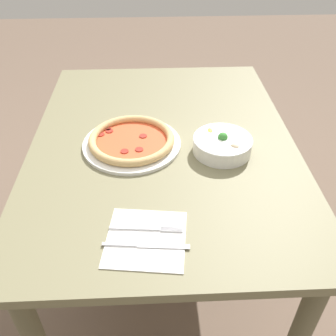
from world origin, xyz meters
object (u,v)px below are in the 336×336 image
at_px(bowl, 222,144).
at_px(fork, 145,229).
at_px(pizza, 132,141).
at_px(knife, 142,245).

distance_m(bowl, fork, 0.42).
distance_m(pizza, bowl, 0.30).
bearing_deg(fork, pizza, 101.63).
relative_size(bowl, fork, 1.02).
relative_size(fork, knife, 0.88).
xyz_separation_m(pizza, fork, (0.38, 0.04, -0.01)).
relative_size(pizza, knife, 1.52).
height_order(pizza, fork, pizza).
height_order(bowl, fork, bowl).
xyz_separation_m(bowl, knife, (0.39, -0.26, -0.03)).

